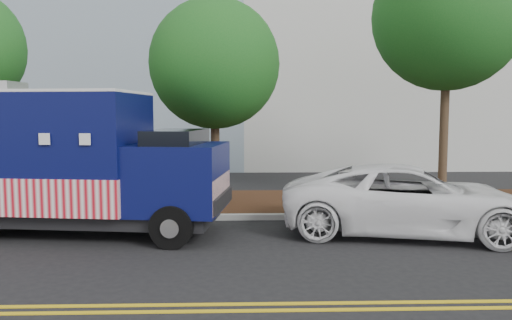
{
  "coord_description": "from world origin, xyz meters",
  "views": [
    {
      "loc": [
        1.86,
        -11.5,
        2.77
      ],
      "look_at": [
        2.22,
        0.6,
        1.65
      ],
      "focal_mm": 35.0,
      "sensor_mm": 36.0,
      "label": 1
    }
  ],
  "objects": [
    {
      "name": "ground",
      "position": [
        0.0,
        0.0,
        0.0
      ],
      "size": [
        120.0,
        120.0,
        0.0
      ],
      "primitive_type": "plane",
      "color": "black",
      "rests_on": "ground"
    },
    {
      "name": "curb",
      "position": [
        0.0,
        1.4,
        0.07
      ],
      "size": [
        120.0,
        0.18,
        0.15
      ],
      "primitive_type": "cube",
      "color": "#9E9E99",
      "rests_on": "ground"
    },
    {
      "name": "mulch_strip",
      "position": [
        0.0,
        3.5,
        0.07
      ],
      "size": [
        120.0,
        4.0,
        0.15
      ],
      "primitive_type": "cube",
      "color": "#321D0E",
      "rests_on": "ground"
    },
    {
      "name": "centerline_near",
      "position": [
        0.0,
        -4.45,
        0.01
      ],
      "size": [
        120.0,
        0.1,
        0.01
      ],
      "primitive_type": "cube",
      "color": "gold",
      "rests_on": "ground"
    },
    {
      "name": "centerline_far",
      "position": [
        0.0,
        -4.7,
        0.01
      ],
      "size": [
        120.0,
        0.1,
        0.01
      ],
      "primitive_type": "cube",
      "color": "gold",
      "rests_on": "ground"
    },
    {
      "name": "tree_b",
      "position": [
        1.09,
        3.42,
        4.24
      ],
      "size": [
        3.84,
        3.84,
        6.17
      ],
      "color": "#38281C",
      "rests_on": "ground"
    },
    {
      "name": "tree_c",
      "position": [
        7.96,
        3.33,
        5.65
      ],
      "size": [
        4.41,
        4.41,
        7.86
      ],
      "color": "#38281C",
      "rests_on": "ground"
    },
    {
      "name": "sign_post",
      "position": [
        -1.62,
        1.55,
        1.2
      ],
      "size": [
        0.06,
        0.06,
        2.4
      ],
      "primitive_type": "cube",
      "color": "#473828",
      "rests_on": "ground"
    },
    {
      "name": "food_truck",
      "position": [
        -2.16,
        0.1,
        1.59
      ],
      "size": [
        6.92,
        3.32,
        3.51
      ],
      "rotation": [
        0.0,
        0.0,
        -0.13
      ],
      "color": "black",
      "rests_on": "ground"
    },
    {
      "name": "white_car",
      "position": [
        5.74,
        -0.25,
        0.8
      ],
      "size": [
        6.22,
        3.85,
        1.61
      ],
      "primitive_type": "imported",
      "rotation": [
        0.0,
        0.0,
        1.35
      ],
      "color": "white",
      "rests_on": "ground"
    }
  ]
}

